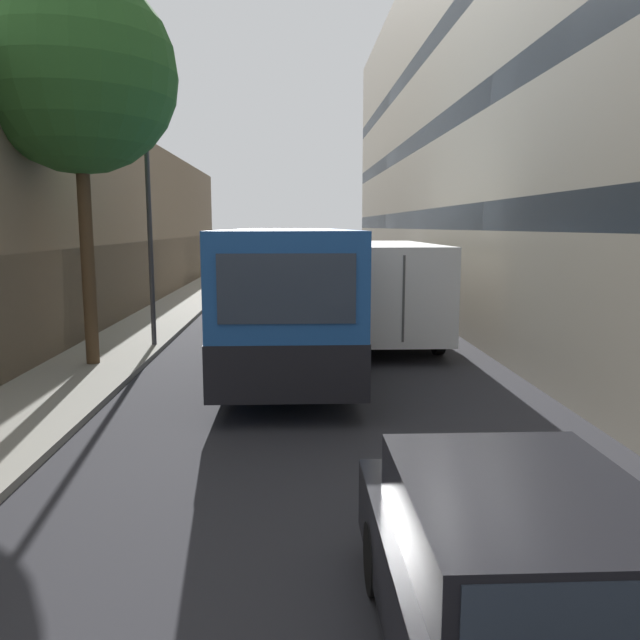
% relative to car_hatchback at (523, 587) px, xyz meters
% --- Properties ---
extents(ground_plane, '(150.00, 150.00, 0.00)m').
position_rel_car_hatchback_xyz_m(ground_plane, '(-1.13, 9.08, -0.71)').
color(ground_plane, '#2B2B30').
extents(sidewalk_left, '(2.21, 60.00, 0.12)m').
position_rel_car_hatchback_xyz_m(sidewalk_left, '(-5.92, 9.08, -0.65)').
color(sidewalk_left, gray).
rests_on(sidewalk_left, ground_plane).
extents(building_right_apartment, '(2.40, 60.00, 13.32)m').
position_rel_car_hatchback_xyz_m(building_right_apartment, '(4.32, 9.08, 5.92)').
color(building_right_apartment, '#A89E89').
rests_on(building_right_apartment, ground_plane).
extents(car_hatchback, '(1.82, 3.83, 1.39)m').
position_rel_car_hatchback_xyz_m(car_hatchback, '(0.00, 0.00, 0.00)').
color(car_hatchback, black).
rests_on(car_hatchback, ground_plane).
extents(bus, '(2.53, 11.74, 3.01)m').
position_rel_car_hatchback_xyz_m(bus, '(-1.62, 11.20, 0.89)').
color(bus, '#1E519E').
rests_on(bus, ground_plane).
extents(box_truck, '(2.47, 8.72, 2.63)m').
position_rel_car_hatchback_xyz_m(box_truck, '(0.86, 13.83, 0.78)').
color(box_truck, silver).
rests_on(box_truck, ground_plane).
extents(panel_van, '(1.81, 4.22, 1.87)m').
position_rel_car_hatchback_xyz_m(panel_van, '(-2.66, 21.37, 0.34)').
color(panel_van, '#BCBCC1').
rests_on(panel_van, ground_plane).
extents(street_lamp, '(0.36, 0.80, 6.94)m').
position_rel_car_hatchback_xyz_m(street_lamp, '(-5.06, 11.95, 4.21)').
color(street_lamp, '#38383D').
rests_on(street_lamp, sidewalk_left).
extents(street_tree_left, '(4.07, 4.07, 8.11)m').
position_rel_car_hatchback_xyz_m(street_tree_left, '(-5.92, 9.79, 5.46)').
color(street_tree_left, '#4C3823').
rests_on(street_tree_left, sidewalk_left).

